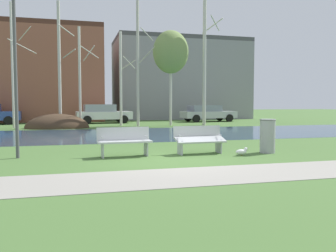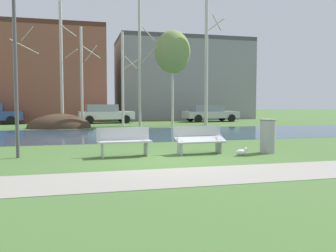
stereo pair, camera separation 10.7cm
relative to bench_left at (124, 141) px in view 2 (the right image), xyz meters
The scene contains 20 objects.
ground_plane 9.02m from the bench_left, 82.41° to the left, with size 120.00×120.00×0.00m, color #476B33.
paved_path_strip 3.47m from the bench_left, 69.76° to the right, with size 60.00×1.92×0.01m, color gray.
river_band 7.56m from the bench_left, 80.93° to the left, with size 80.00×8.04×0.01m, color #2D475B.
soil_mound 13.20m from the bench_left, 101.22° to the left, with size 3.99×2.46×1.83m, color #423021.
bench_left is the anchor object (origin of this frame).
bench_right 2.37m from the bench_left, ahead, with size 1.62×0.62×0.87m.
trash_bin 4.57m from the bench_left, ahead, with size 0.51×0.51×1.09m.
seagull 3.56m from the bench_left, 12.71° to the right, with size 0.43×0.16×0.26m.
streetlamp 4.56m from the bench_left, behind, with size 0.32×0.32×5.82m.
birch_far_left 15.16m from the bench_left, 110.78° to the left, with size 1.56×2.67×7.96m.
birch_left 14.03m from the bench_left, 100.05° to the left, with size 1.14×2.01×8.10m.
birch_center_left 14.15m from the bench_left, 94.50° to the left, with size 1.35×2.25×6.65m.
birch_center 14.83m from the bench_left, 83.22° to the left, with size 1.13×2.04×6.59m.
birch_center_right 14.36m from the bench_left, 78.38° to the left, with size 1.45×2.40×8.69m.
birch_right 15.43m from the bench_left, 69.49° to the left, with size 2.52×2.52×6.71m.
birch_far_right 15.91m from the bench_left, 60.45° to the left, with size 1.48×2.44×9.41m.
parked_sedan_second_white 17.93m from the bench_left, 87.89° to the left, with size 4.42×2.29×1.49m.
parked_hatch_third_silver 20.33m from the bench_left, 61.98° to the left, with size 4.79×2.29×1.41m.
building_brick_low 25.29m from the bench_left, 104.18° to the left, with size 14.23×8.76×8.39m.
building_grey_warehouse 27.27m from the bench_left, 70.01° to the left, with size 13.47×7.37×8.17m.
Camera 2 is at (-2.46, -9.37, 1.60)m, focal length 37.48 mm.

